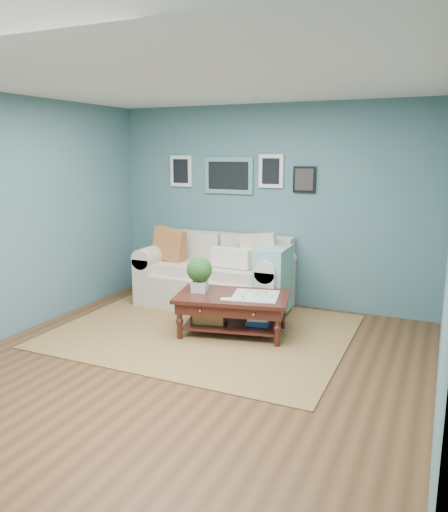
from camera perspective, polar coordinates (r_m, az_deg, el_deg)
The scene contains 4 objects.
room_shell at distance 4.62m, azimuth -4.80°, elevation 2.88°, with size 5.00×5.02×2.70m.
area_rug at distance 5.95m, azimuth -2.32°, elevation -8.53°, with size 3.29×2.63×0.01m, color brown.
loveseat at distance 6.76m, azimuth -0.31°, elevation -2.21°, with size 2.08×0.94×1.07m.
coffee_table at distance 5.75m, azimuth 0.33°, elevation -5.17°, with size 1.40×0.99×0.89m.
Camera 1 is at (2.21, -3.93, 2.08)m, focal length 35.00 mm.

